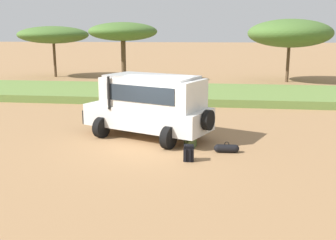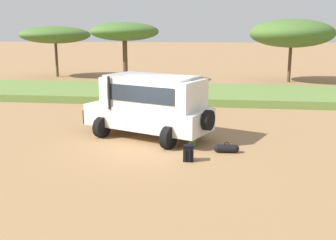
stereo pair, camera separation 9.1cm
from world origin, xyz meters
The scene contains 9 objects.
ground_plane centered at (0.00, 0.00, 0.00)m, with size 320.00×320.00×0.00m, color #9E754C.
grass_bank centered at (0.00, 11.37, 0.22)m, with size 120.00×7.00×0.44m.
safari_vehicle centered at (-0.39, 1.18, 1.29)m, with size 5.39×3.81×2.44m.
backpack_beside_front_wheel centered at (1.35, -1.53, 0.25)m, with size 0.33×0.40×0.53m.
backpack_cluster_center centered at (1.27, -0.02, 0.29)m, with size 0.47×0.46×0.59m.
duffel_bag_low_black_case centered at (2.57, -0.46, 0.14)m, with size 0.86×0.32×0.38m.
acacia_tree_far_left centered at (-12.97, 21.47, 3.82)m, with size 6.48×5.80×4.61m.
acacia_tree_left_mid centered at (-5.81, 18.97, 4.09)m, with size 5.71×5.53×4.88m.
acacia_tree_centre_back centered at (7.80, 20.22, 3.97)m, with size 6.78×6.54×5.12m.
Camera 1 is at (2.28, -13.52, 4.01)m, focal length 42.00 mm.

